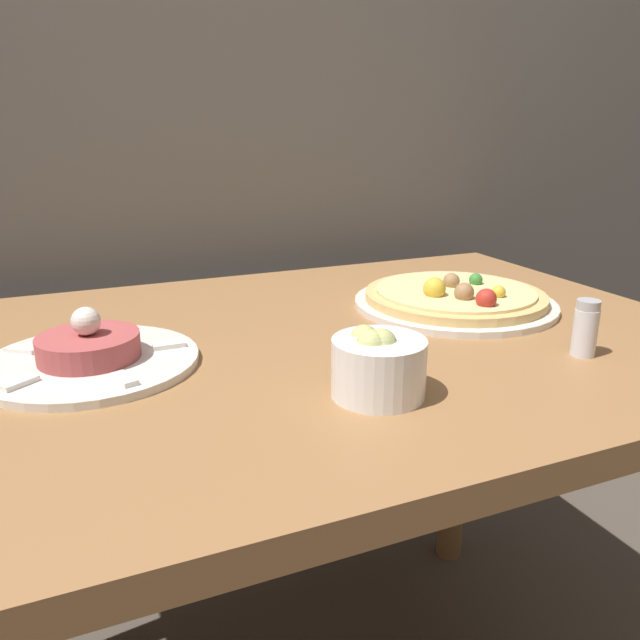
# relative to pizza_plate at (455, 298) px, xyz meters

# --- Properties ---
(dining_table) EXTENTS (1.11, 0.77, 0.74)m
(dining_table) POSITION_rel_pizza_plate_xyz_m (-0.26, -0.05, -0.13)
(dining_table) COLOR olive
(dining_table) RESTS_ON ground_plane
(pizza_plate) EXTENTS (0.32, 0.32, 0.06)m
(pizza_plate) POSITION_rel_pizza_plate_xyz_m (0.00, 0.00, 0.00)
(pizza_plate) COLOR silver
(pizza_plate) RESTS_ON dining_table
(tartare_plate) EXTENTS (0.26, 0.26, 0.07)m
(tartare_plate) POSITION_rel_pizza_plate_xyz_m (-0.55, -0.04, 0.00)
(tartare_plate) COLOR silver
(tartare_plate) RESTS_ON dining_table
(small_bowl) EXTENTS (0.10, 0.10, 0.08)m
(small_bowl) POSITION_rel_pizza_plate_xyz_m (-0.27, -0.25, 0.02)
(small_bowl) COLOR white
(small_bowl) RESTS_ON dining_table
(salt_shaker) EXTENTS (0.03, 0.03, 0.07)m
(salt_shaker) POSITION_rel_pizza_plate_xyz_m (0.02, -0.24, 0.02)
(salt_shaker) COLOR silver
(salt_shaker) RESTS_ON dining_table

